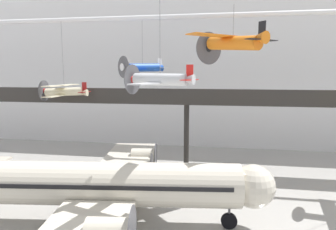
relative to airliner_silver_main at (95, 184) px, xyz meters
name	(u,v)px	position (x,y,z in m)	size (l,w,h in m)	color
hangar_back_wall	(195,73)	(5.71, 29.72, 9.02)	(140.00, 3.00, 25.21)	white
mezzanine_walkway	(186,101)	(5.71, 16.20, 5.36)	(110.00, 3.20, 10.63)	#2D2B28
ceiling_truss_beam	(186,17)	(5.71, 15.05, 15.71)	(120.00, 0.60, 0.60)	silver
airliner_silver_main	(95,184)	(0.00, 0.00, 0.00)	(29.61, 33.84, 10.41)	beige
suspended_plane_orange_highwing	(233,42)	(11.08, 7.79, 11.88)	(8.13, 8.01, 5.54)	orange
suspended_plane_cream_biplane	(64,91)	(-9.43, 13.05, 6.67)	(6.06, 7.43, 9.83)	beige
suspended_plane_blue_trainer	(143,68)	(0.33, 14.94, 9.61)	(6.35, 6.26, 7.04)	#1E4CAD
suspended_plane_silver_racer	(160,80)	(5.58, -0.56, 8.51)	(5.38, 6.39, 7.97)	silver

